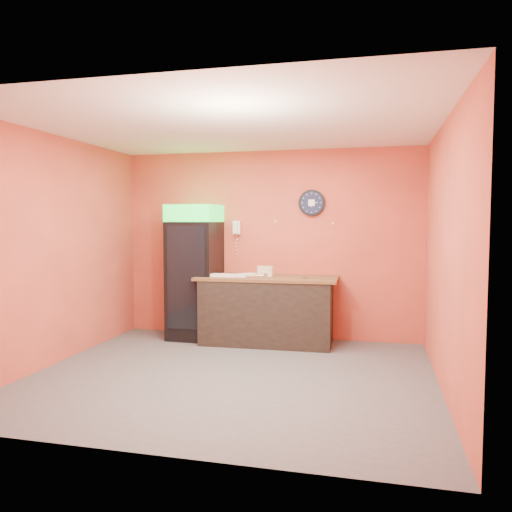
% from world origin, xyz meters
% --- Properties ---
extents(floor, '(4.50, 4.50, 0.00)m').
position_xyz_m(floor, '(0.00, 0.00, 0.00)').
color(floor, '#47474C').
rests_on(floor, ground).
extents(back_wall, '(4.50, 0.02, 2.80)m').
position_xyz_m(back_wall, '(0.00, 2.00, 1.40)').
color(back_wall, '#DC563E').
rests_on(back_wall, floor).
extents(left_wall, '(0.02, 4.00, 2.80)m').
position_xyz_m(left_wall, '(-2.25, 0.00, 1.40)').
color(left_wall, '#DC563E').
rests_on(left_wall, floor).
extents(right_wall, '(0.02, 4.00, 2.80)m').
position_xyz_m(right_wall, '(2.25, 0.00, 1.40)').
color(right_wall, '#DC563E').
rests_on(right_wall, floor).
extents(ceiling, '(4.50, 4.00, 0.02)m').
position_xyz_m(ceiling, '(0.00, 0.00, 2.80)').
color(ceiling, white).
rests_on(ceiling, back_wall).
extents(beverage_cooler, '(0.70, 0.72, 1.99)m').
position_xyz_m(beverage_cooler, '(-1.06, 1.61, 0.97)').
color(beverage_cooler, black).
rests_on(beverage_cooler, floor).
extents(prep_counter, '(1.86, 0.87, 0.92)m').
position_xyz_m(prep_counter, '(0.06, 1.59, 0.46)').
color(prep_counter, black).
rests_on(prep_counter, floor).
extents(wall_clock, '(0.39, 0.06, 0.39)m').
position_xyz_m(wall_clock, '(0.64, 1.97, 2.02)').
color(wall_clock, black).
rests_on(wall_clock, back_wall).
extents(wall_phone, '(0.11, 0.10, 0.20)m').
position_xyz_m(wall_phone, '(-0.49, 1.95, 1.65)').
color(wall_phone, white).
rests_on(wall_phone, back_wall).
extents(butcher_paper, '(2.02, 0.89, 0.04)m').
position_xyz_m(butcher_paper, '(0.06, 1.59, 0.94)').
color(butcher_paper, brown).
rests_on(butcher_paper, prep_counter).
extents(sub_roll_stack, '(0.24, 0.13, 0.15)m').
position_xyz_m(sub_roll_stack, '(0.02, 1.63, 1.03)').
color(sub_roll_stack, beige).
rests_on(sub_roll_stack, butcher_paper).
extents(wrapped_sandwich_left, '(0.32, 0.15, 0.04)m').
position_xyz_m(wrapped_sandwich_left, '(-0.63, 1.41, 0.98)').
color(wrapped_sandwich_left, white).
rests_on(wrapped_sandwich_left, butcher_paper).
extents(wrapped_sandwich_mid, '(0.30, 0.15, 0.04)m').
position_xyz_m(wrapped_sandwich_mid, '(-0.36, 1.44, 0.98)').
color(wrapped_sandwich_mid, white).
rests_on(wrapped_sandwich_mid, butcher_paper).
extents(wrapped_sandwich_right, '(0.27, 0.23, 0.04)m').
position_xyz_m(wrapped_sandwich_right, '(-0.24, 1.62, 0.98)').
color(wrapped_sandwich_right, white).
rests_on(wrapped_sandwich_right, butcher_paper).
extents(kitchen_tool, '(0.06, 0.06, 0.06)m').
position_xyz_m(kitchen_tool, '(0.04, 1.57, 0.99)').
color(kitchen_tool, silver).
rests_on(kitchen_tool, butcher_paper).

